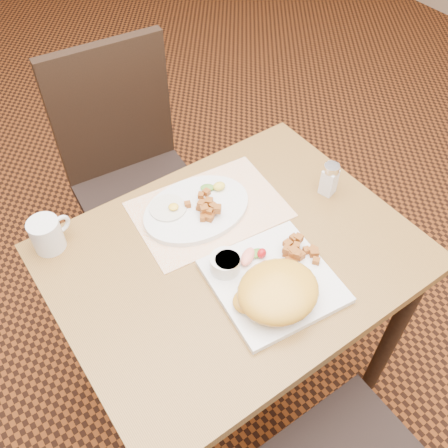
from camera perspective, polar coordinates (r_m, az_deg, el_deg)
ground at (r=1.92m, az=0.84°, el=-17.34°), size 8.00×8.00×0.00m
table at (r=1.36m, az=1.14°, el=-6.18°), size 0.90×0.70×0.75m
chair_far at (r=1.84m, az=-10.49°, el=6.19°), size 0.46×0.47×0.97m
placemat at (r=1.37m, az=-1.72°, el=1.66°), size 0.43×0.32×0.00m
plate_square at (r=1.22m, az=5.64°, el=-6.52°), size 0.31×0.31×0.02m
plate_oval at (r=1.36m, az=-3.14°, el=1.71°), size 0.31×0.23×0.02m
hollandaise_mound at (r=1.15m, az=6.11°, el=-7.72°), size 0.20×0.17×0.07m
ramekin at (r=1.21m, az=0.15°, el=-4.47°), size 0.07×0.07×0.04m
garnish_sq at (r=1.24m, az=3.32°, el=-3.56°), size 0.08×0.06×0.03m
fried_egg at (r=1.35m, az=-6.34°, el=1.85°), size 0.10×0.10×0.02m
garnish_ov at (r=1.40m, az=-1.09°, el=4.29°), size 0.07×0.06×0.02m
salt_shaker at (r=1.42m, az=11.96°, el=5.09°), size 0.05×0.05×0.10m
coffee_mug at (r=1.33m, az=-19.54°, el=-1.11°), size 0.11×0.08×0.09m
home_fries_sq at (r=1.25m, az=8.28°, el=-3.27°), size 0.11×0.10×0.04m
home_fries_ov at (r=1.33m, az=-2.09°, el=1.84°), size 0.08×0.10×0.03m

